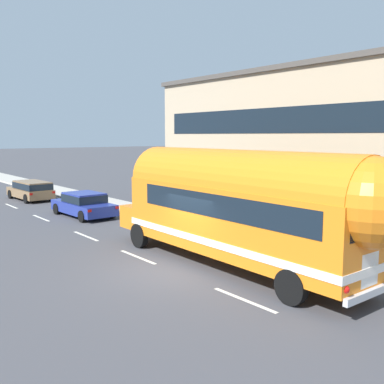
{
  "coord_description": "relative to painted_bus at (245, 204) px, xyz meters",
  "views": [
    {
      "loc": [
        -8.58,
        -11.7,
        4.59
      ],
      "look_at": [
        2.14,
        1.64,
        2.39
      ],
      "focal_mm": 41.15,
      "sensor_mm": 36.0,
      "label": 1
    }
  ],
  "objects": [
    {
      "name": "lane_markings",
      "position": [
        0.81,
        14.41,
        -2.3
      ],
      "size": [
        4.04,
        80.0,
        0.01
      ],
      "color": "silver",
      "rests_on": "ground"
    },
    {
      "name": "car_second",
      "position": [
        0.03,
        21.21,
        -1.51
      ],
      "size": [
        2.09,
        4.6,
        1.37
      ],
      "color": "olive",
      "rests_on": "ground"
    },
    {
      "name": "sidewalk_slab",
      "position": [
        3.26,
        11.44,
        -2.23
      ],
      "size": [
        2.59,
        90.0,
        0.15
      ],
      "primitive_type": "cube",
      "color": "#ADA89E",
      "rests_on": "ground"
    },
    {
      "name": "painted_bus",
      "position": [
        0.0,
        0.0,
        0.0
      ],
      "size": [
        2.7,
        12.43,
        4.12
      ],
      "color": "orange",
      "rests_on": "ground"
    },
    {
      "name": "car_lead",
      "position": [
        0.18,
        12.92,
        -1.56
      ],
      "size": [
        2.15,
        4.7,
        1.37
      ],
      "color": "navy",
      "rests_on": "ground"
    },
    {
      "name": "roadside_building",
      "position": [
        10.6,
        4.67,
        1.62
      ],
      "size": [
        10.35,
        15.92,
        7.84
      ],
      "color": "tan",
      "rests_on": "ground"
    },
    {
      "name": "ground_plane",
      "position": [
        -1.94,
        1.44,
        -2.3
      ],
      "size": [
        300.0,
        300.0,
        0.0
      ],
      "primitive_type": "plane",
      "color": "#424247"
    }
  ]
}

